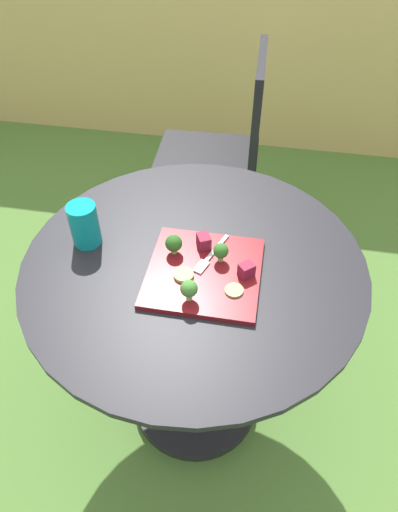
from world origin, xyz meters
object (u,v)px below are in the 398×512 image
object	(u,v)px
patio_chair	(228,144)
fork	(209,257)
drinking_glass	(85,226)
salad_plate	(204,272)

from	to	relation	value
patio_chair	fork	size ratio (longest dim) A/B	6.01
drinking_glass	fork	world-z (taller)	drinking_glass
salad_plate	drinking_glass	xyz separation A→B (m)	(-0.32, 0.06, 0.05)
patio_chair	drinking_glass	bearing A→B (deg)	-106.93
salad_plate	fork	world-z (taller)	fork
patio_chair	salad_plate	world-z (taller)	patio_chair
drinking_glass	fork	size ratio (longest dim) A/B	0.78
patio_chair	fork	distance (m)	0.92
patio_chair	drinking_glass	size ratio (longest dim) A/B	7.69
salad_plate	fork	xyz separation A→B (m)	(0.01, 0.04, 0.01)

